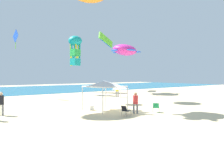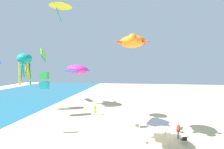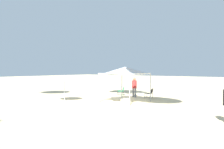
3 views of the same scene
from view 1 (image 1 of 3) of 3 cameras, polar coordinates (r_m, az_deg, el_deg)
name	(u,v)px [view 1 (image 1 of 3)]	position (r m, az deg, el deg)	size (l,w,h in m)	color
ground	(144,111)	(21.05, 7.91, -9.02)	(120.00, 120.00, 0.10)	beige
ocean_strip	(19,90)	(53.40, -22.04, -3.53)	(120.00, 29.18, 0.02)	teal
canopy_tent	(104,84)	(20.71, -1.89, -2.34)	(2.87, 3.23, 2.71)	#B7B7BC
beach_umbrella	(120,87)	(25.29, 2.11, -3.21)	(1.93, 1.93, 2.05)	silver
folding_chair_facing_ocean	(125,110)	(18.14, 3.35, -8.79)	(0.70, 0.61, 0.82)	black
folding_chair_near_cooler	(156,107)	(20.21, 10.86, -7.89)	(0.81, 0.79, 0.82)	black
cooler_box	(90,108)	(21.38, -5.39, -8.20)	(0.46, 0.65, 0.40)	white
person_by_tent	(136,101)	(19.24, 5.86, -6.59)	(0.45, 0.42, 1.77)	slate
person_far_stroller	(1,102)	(20.33, -25.86, -6.08)	(0.44, 0.44, 1.86)	slate
person_beachcomber	(117,90)	(33.34, 1.27, -3.83)	(0.42, 0.45, 1.77)	slate
kite_box_green	(75,57)	(38.27, -9.11, 4.24)	(1.48, 1.45, 2.67)	green
kite_octopus_teal	(75,42)	(44.94, -9.12, 7.88)	(2.60, 2.60, 5.78)	teal
kite_diamond_blue	(16,37)	(35.89, -22.83, 8.67)	(0.22, 1.96, 2.81)	blue
kite_parafoil_lime	(106,40)	(49.96, -1.56, 8.54)	(4.83, 1.97, 3.00)	#66D82D
kite_turtle_magenta	(125,50)	(41.46, 3.23, 6.08)	(6.94, 6.95, 2.42)	#E02D9E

